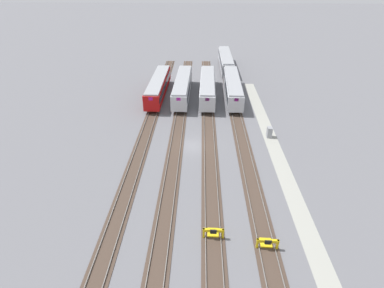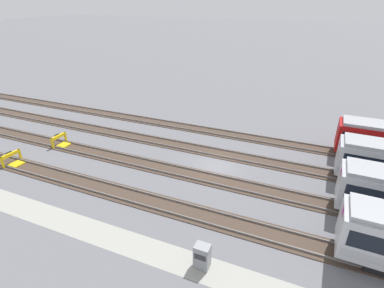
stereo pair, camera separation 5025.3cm
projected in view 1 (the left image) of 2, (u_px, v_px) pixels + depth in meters
The scene contains 14 objects.
ground_plane at pixel (193, 146), 43.04m from camera, with size 400.00×400.00×0.00m, color slate.
service_walkway at pixel (274, 147), 42.74m from camera, with size 54.00×2.00×0.01m, color #9E9E93.
rail_track_nearest at pixel (243, 146), 42.84m from camera, with size 90.00×2.23×0.21m.
rail_track_near_inner at pixel (209, 146), 42.96m from camera, with size 90.00×2.24×0.21m.
rail_track_middle at pixel (176, 145), 43.08m from camera, with size 90.00×2.24×0.21m.
rail_track_far_inner at pixel (142, 145), 43.21m from camera, with size 90.00×2.23×0.21m.
subway_car_front_row_leftmost at pixel (207, 87), 58.39m from camera, with size 18.05×3.20×3.70m.
subway_car_front_row_left_inner at pixel (158, 86), 58.64m from camera, with size 18.04×3.10×3.70m.
subway_car_front_row_centre at pixel (233, 87), 58.27m from camera, with size 18.06×3.27×3.70m.
subway_car_front_row_right_inner at pixel (183, 87), 58.52m from camera, with size 18.05×3.17×3.70m.
subway_car_front_row_rightmost at pixel (226, 61), 74.63m from camera, with size 18.01×2.89×3.70m.
bumper_stop_nearest_track at pixel (267, 242), 27.28m from camera, with size 1.38×2.01×1.22m.
bumper_stop_near_inner_track at pixel (213, 232), 28.35m from camera, with size 1.35×2.00×1.22m.
electrical_cabinet at pixel (269, 132), 44.92m from camera, with size 0.90×0.73×1.60m.
Camera 1 is at (-36.90, -1.02, 22.13)m, focal length 28.00 mm.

